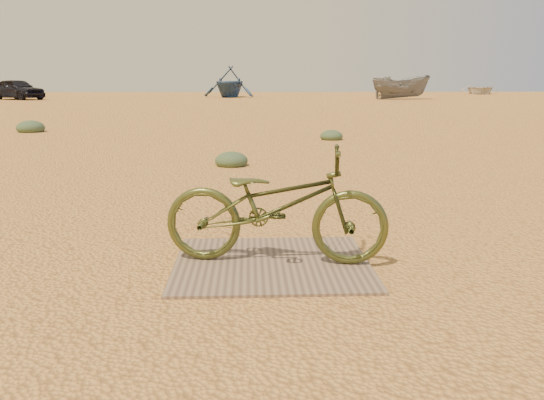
{
  "coord_description": "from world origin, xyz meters",
  "views": [
    {
      "loc": [
        0.34,
        -3.48,
        1.43
      ],
      "look_at": [
        0.51,
        0.48,
        0.52
      ],
      "focal_mm": 35.0,
      "sensor_mm": 36.0,
      "label": 1
    }
  ],
  "objects_px": {
    "boat_far_left": "(230,82)",
    "boat_far_right": "(480,88)",
    "plywood_board": "(272,263)",
    "boat_near_left": "(17,90)",
    "bicycle": "(276,205)",
    "boat_mid_right": "(401,87)",
    "car": "(17,89)"
  },
  "relations": [
    {
      "from": "boat_far_left",
      "to": "boat_far_right",
      "type": "distance_m",
      "value": 26.48
    },
    {
      "from": "plywood_board",
      "to": "boat_far_right",
      "type": "bearing_deg",
      "value": 65.01
    },
    {
      "from": "boat_near_left",
      "to": "boat_far_right",
      "type": "distance_m",
      "value": 43.26
    },
    {
      "from": "boat_near_left",
      "to": "boat_far_left",
      "type": "relative_size",
      "value": 1.19
    },
    {
      "from": "bicycle",
      "to": "boat_mid_right",
      "type": "height_order",
      "value": "boat_mid_right"
    },
    {
      "from": "car",
      "to": "boat_far_left",
      "type": "height_order",
      "value": "boat_far_left"
    },
    {
      "from": "car",
      "to": "boat_near_left",
      "type": "relative_size",
      "value": 0.76
    },
    {
      "from": "plywood_board",
      "to": "boat_far_right",
      "type": "xyz_separation_m",
      "value": [
        23.14,
        49.65,
        0.53
      ]
    },
    {
      "from": "car",
      "to": "boat_far_left",
      "type": "distance_m",
      "value": 15.88
    },
    {
      "from": "car",
      "to": "boat_near_left",
      "type": "distance_m",
      "value": 6.23
    },
    {
      "from": "plywood_board",
      "to": "boat_far_left",
      "type": "relative_size",
      "value": 0.32
    },
    {
      "from": "boat_near_left",
      "to": "boat_mid_right",
      "type": "relative_size",
      "value": 1.27
    },
    {
      "from": "boat_mid_right",
      "to": "car",
      "type": "bearing_deg",
      "value": 80.27
    },
    {
      "from": "boat_far_left",
      "to": "boat_mid_right",
      "type": "xyz_separation_m",
      "value": [
        12.79,
        -5.1,
        -0.39
      ]
    },
    {
      "from": "boat_near_left",
      "to": "car",
      "type": "bearing_deg",
      "value": -109.96
    },
    {
      "from": "boat_mid_right",
      "to": "boat_near_left",
      "type": "bearing_deg",
      "value": 69.74
    },
    {
      "from": "bicycle",
      "to": "car",
      "type": "xyz_separation_m",
      "value": [
        -16.94,
        35.92,
        0.27
      ]
    },
    {
      "from": "plywood_board",
      "to": "bicycle",
      "type": "xyz_separation_m",
      "value": [
        0.03,
        0.02,
        0.47
      ]
    },
    {
      "from": "plywood_board",
      "to": "boat_far_right",
      "type": "relative_size",
      "value": 0.29
    },
    {
      "from": "plywood_board",
      "to": "car",
      "type": "relative_size",
      "value": 0.35
    },
    {
      "from": "boat_near_left",
      "to": "boat_far_right",
      "type": "relative_size",
      "value": 1.09
    },
    {
      "from": "bicycle",
      "to": "boat_mid_right",
      "type": "bearing_deg",
      "value": -9.6
    },
    {
      "from": "bicycle",
      "to": "boat_far_right",
      "type": "distance_m",
      "value": 54.74
    },
    {
      "from": "boat_near_left",
      "to": "plywood_board",
      "type": "bearing_deg",
      "value": -108.45
    },
    {
      "from": "plywood_board",
      "to": "boat_far_left",
      "type": "distance_m",
      "value": 40.64
    },
    {
      "from": "plywood_board",
      "to": "boat_mid_right",
      "type": "height_order",
      "value": "boat_mid_right"
    },
    {
      "from": "plywood_board",
      "to": "boat_far_left",
      "type": "xyz_separation_m",
      "value": [
        -1.73,
        40.59,
        1.26
      ]
    },
    {
      "from": "boat_far_left",
      "to": "plywood_board",
      "type": "bearing_deg",
      "value": -73.02
    },
    {
      "from": "bicycle",
      "to": "car",
      "type": "relative_size",
      "value": 0.4
    },
    {
      "from": "boat_far_right",
      "to": "boat_mid_right",
      "type": "bearing_deg",
      "value": -111.0
    },
    {
      "from": "boat_far_left",
      "to": "boat_far_right",
      "type": "relative_size",
      "value": 0.92
    },
    {
      "from": "boat_near_left",
      "to": "boat_mid_right",
      "type": "distance_m",
      "value": 31.06
    }
  ]
}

